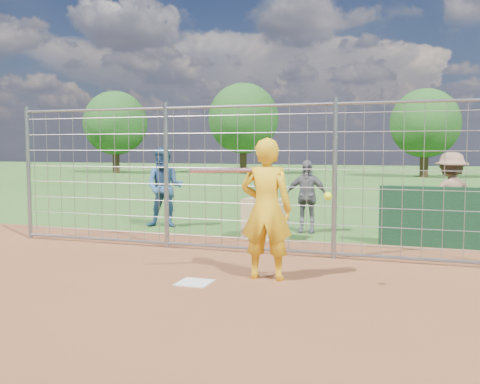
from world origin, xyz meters
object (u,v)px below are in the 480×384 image
(bystander_a, at_px, (165,187))
(equipment_bin, at_px, (265,219))
(batter, at_px, (266,209))
(bystander_b, at_px, (306,196))
(bystander_c, at_px, (451,197))

(bystander_a, xyz_separation_m, equipment_bin, (2.59, -0.79, -0.51))
(batter, distance_m, equipment_bin, 3.31)
(bystander_b, bearing_deg, bystander_c, -7.91)
(bystander_c, bearing_deg, bystander_a, -23.22)
(bystander_b, xyz_separation_m, bystander_c, (2.85, -0.22, 0.09))
(bystander_a, relative_size, bystander_c, 1.06)
(bystander_c, bearing_deg, batter, 33.75)
(bystander_a, distance_m, bystander_b, 3.21)
(bystander_b, relative_size, bystander_c, 0.90)
(bystander_a, height_order, equipment_bin, bystander_a)
(batter, relative_size, bystander_a, 1.07)
(bystander_a, bearing_deg, batter, -60.29)
(equipment_bin, bearing_deg, bystander_b, 69.75)
(batter, distance_m, bystander_a, 5.26)
(bystander_a, relative_size, bystander_b, 1.18)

